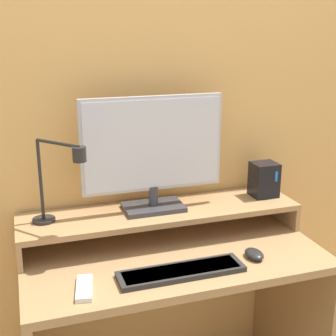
{
  "coord_description": "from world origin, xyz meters",
  "views": [
    {
      "loc": [
        -0.51,
        -1.2,
        1.51
      ],
      "look_at": [
        -0.01,
        0.31,
        1.03
      ],
      "focal_mm": 50.0,
      "sensor_mm": 36.0,
      "label": 1
    }
  ],
  "objects_px": {
    "desk_lamp": "(58,180)",
    "keyboard": "(181,271)",
    "remote_control": "(84,288)",
    "monitor": "(153,151)",
    "mouse": "(254,254)",
    "router_dock": "(264,179)"
  },
  "relations": [
    {
      "from": "monitor",
      "to": "keyboard",
      "type": "xyz_separation_m",
      "value": [
        0.0,
        -0.32,
        -0.34
      ]
    },
    {
      "from": "router_dock",
      "to": "desk_lamp",
      "type": "bearing_deg",
      "value": -176.03
    },
    {
      "from": "desk_lamp",
      "to": "keyboard",
      "type": "distance_m",
      "value": 0.53
    },
    {
      "from": "desk_lamp",
      "to": "remote_control",
      "type": "xyz_separation_m",
      "value": [
        0.04,
        -0.26,
        -0.28
      ]
    },
    {
      "from": "monitor",
      "to": "keyboard",
      "type": "distance_m",
      "value": 0.46
    },
    {
      "from": "mouse",
      "to": "monitor",
      "type": "bearing_deg",
      "value": 135.42
    },
    {
      "from": "remote_control",
      "to": "desk_lamp",
      "type": "bearing_deg",
      "value": 97.9
    },
    {
      "from": "desk_lamp",
      "to": "router_dock",
      "type": "distance_m",
      "value": 0.85
    },
    {
      "from": "monitor",
      "to": "remote_control",
      "type": "height_order",
      "value": "monitor"
    },
    {
      "from": "monitor",
      "to": "mouse",
      "type": "height_order",
      "value": "monitor"
    },
    {
      "from": "keyboard",
      "to": "remote_control",
      "type": "bearing_deg",
      "value": -179.97
    },
    {
      "from": "monitor",
      "to": "desk_lamp",
      "type": "relative_size",
      "value": 1.75
    },
    {
      "from": "monitor",
      "to": "desk_lamp",
      "type": "bearing_deg",
      "value": -170.86
    },
    {
      "from": "desk_lamp",
      "to": "remote_control",
      "type": "relative_size",
      "value": 2.04
    },
    {
      "from": "monitor",
      "to": "keyboard",
      "type": "bearing_deg",
      "value": -89.29
    },
    {
      "from": "desk_lamp",
      "to": "keyboard",
      "type": "bearing_deg",
      "value": -35.46
    },
    {
      "from": "monitor",
      "to": "keyboard",
      "type": "relative_size",
      "value": 1.26
    },
    {
      "from": "mouse",
      "to": "router_dock",
      "type": "bearing_deg",
      "value": 56.61
    },
    {
      "from": "monitor",
      "to": "router_dock",
      "type": "relative_size",
      "value": 3.8
    },
    {
      "from": "monitor",
      "to": "remote_control",
      "type": "xyz_separation_m",
      "value": [
        -0.32,
        -0.32,
        -0.34
      ]
    },
    {
      "from": "keyboard",
      "to": "remote_control",
      "type": "distance_m",
      "value": 0.33
    },
    {
      "from": "keyboard",
      "to": "remote_control",
      "type": "xyz_separation_m",
      "value": [
        -0.33,
        -0.0,
        -0.0
      ]
    }
  ]
}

